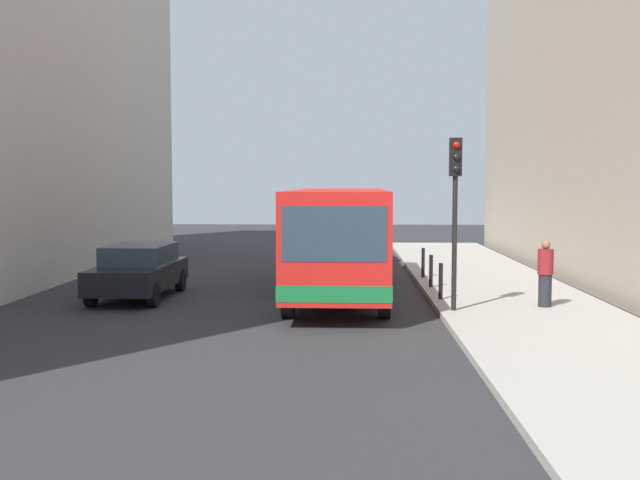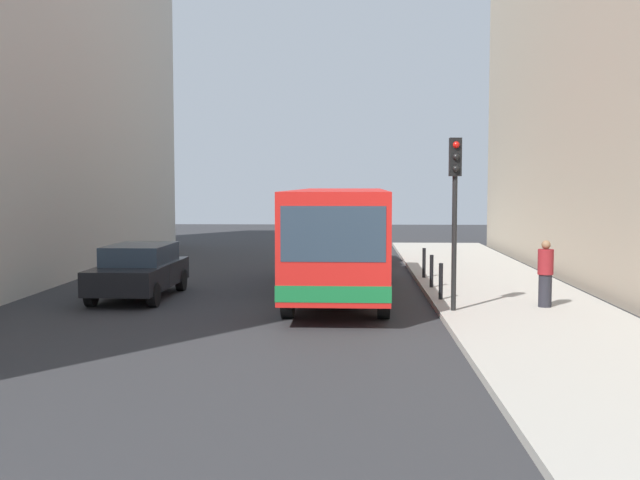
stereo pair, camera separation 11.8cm
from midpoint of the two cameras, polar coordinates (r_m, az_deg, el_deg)
name	(u,v)px [view 2 (the right image)]	position (r m, az deg, el deg)	size (l,w,h in m)	color
ground_plane	(308,309)	(19.66, -0.75, -5.10)	(80.00, 80.00, 0.00)	#2D2D30
sidewalk	(522,307)	(20.10, 14.88, -4.82)	(4.40, 40.00, 0.15)	#ADA89E
bus	(340,234)	(22.04, 1.67, 0.43)	(2.66, 11.05, 3.00)	red
car_beside_bus	(139,270)	(21.93, -13.08, -2.17)	(1.92, 4.43, 1.48)	black
car_behind_bus	(362,242)	(31.47, 3.27, -0.16)	(2.13, 4.52, 1.48)	maroon
traffic_light	(455,191)	(18.49, 10.14, 3.61)	(0.28, 0.33, 4.10)	black
bollard_near	(441,281)	(20.40, 9.10, -3.04)	(0.11, 0.11, 0.95)	black
bollard_mid	(432,271)	(22.70, 8.41, -2.29)	(0.11, 0.11, 0.95)	black
bollard_far	(424,263)	(25.02, 7.84, -1.68)	(0.11, 0.11, 0.95)	black
pedestrian_near_signal	(545,274)	(19.68, 16.51, -2.42)	(0.38, 0.38, 1.64)	#26262D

